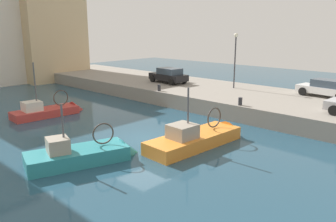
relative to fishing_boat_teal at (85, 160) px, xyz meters
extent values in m
plane|color=navy|center=(4.33, 0.39, -0.08)|extent=(80.00, 80.00, 0.00)
cube|color=gray|center=(15.83, 0.39, 0.52)|extent=(9.00, 56.00, 1.20)
cube|color=teal|center=(-0.36, 0.11, -0.08)|extent=(5.18, 3.25, 1.43)
cone|color=teal|center=(2.28, -0.73, -0.08)|extent=(1.37, 1.87, 1.67)
cube|color=#896B4C|center=(-0.36, 0.11, 0.56)|extent=(4.95, 3.05, 0.08)
cube|color=gray|center=(-1.20, 0.38, 0.98)|extent=(1.26, 1.33, 0.75)
cylinder|color=#4C4C51|center=(-0.92, 0.29, 1.77)|extent=(0.10, 0.10, 2.41)
torus|color=#3F3833|center=(0.94, -0.30, 1.23)|extent=(1.09, 0.42, 1.12)
sphere|color=white|center=(-1.43, 1.53, 0.13)|extent=(0.32, 0.32, 0.32)
cube|color=orange|center=(5.49, -2.52, -0.08)|extent=(6.22, 2.27, 1.42)
cone|color=orange|center=(8.90, -2.71, -0.08)|extent=(1.00, 1.79, 1.74)
cube|color=#896B4C|center=(5.49, -2.52, 0.56)|extent=(5.97, 2.10, 0.08)
cube|color=gray|center=(4.53, -2.47, 0.99)|extent=(1.46, 1.36, 0.79)
cylinder|color=#4C4C51|center=(4.94, -2.49, 1.95)|extent=(0.10, 0.10, 2.78)
torus|color=#3F3833|center=(7.20, -2.62, 1.28)|extent=(1.22, 0.15, 1.22)
sphere|color=white|center=(3.71, -1.36, 0.13)|extent=(0.32, 0.32, 0.32)
cube|color=#BC3833|center=(2.97, 9.84, -0.08)|extent=(4.85, 2.02, 1.15)
cone|color=#BC3833|center=(5.69, 9.66, -0.08)|extent=(1.00, 1.60, 1.54)
cube|color=#896B4C|center=(2.97, 9.84, 0.43)|extent=(4.65, 1.87, 0.08)
cube|color=beige|center=(2.04, 9.90, 0.83)|extent=(1.32, 1.22, 0.71)
cylinder|color=#4C4C51|center=(2.41, 9.88, 2.21)|extent=(0.10, 0.10, 3.56)
torus|color=#3F3833|center=(4.30, 9.75, 1.15)|extent=(1.22, 0.16, 1.22)
sphere|color=white|center=(1.61, 10.88, 0.09)|extent=(0.32, 0.32, 0.32)
cylinder|color=black|center=(13.18, -7.35, 1.44)|extent=(0.25, 0.65, 0.64)
cube|color=silver|center=(18.87, -4.88, 1.65)|extent=(2.12, 4.44, 0.53)
cube|color=#384756|center=(18.85, -5.10, 2.20)|extent=(1.72, 2.55, 0.57)
cylinder|color=black|center=(18.21, -3.35, 1.44)|extent=(0.29, 0.66, 0.64)
cylinder|color=black|center=(19.86, -3.53, 1.44)|extent=(0.29, 0.66, 0.64)
cube|color=black|center=(15.48, 8.90, 1.69)|extent=(2.00, 4.09, 0.61)
cube|color=#384756|center=(15.47, 8.70, 2.28)|extent=(1.67, 2.33, 0.58)
cylinder|color=black|center=(14.71, 10.31, 1.44)|extent=(0.26, 0.65, 0.64)
cylinder|color=black|center=(16.44, 10.19, 1.44)|extent=(0.26, 0.65, 0.64)
cylinder|color=black|center=(14.53, 7.61, 1.44)|extent=(0.26, 0.65, 0.64)
cylinder|color=black|center=(16.26, 7.49, 1.44)|extent=(0.26, 0.65, 0.64)
cylinder|color=#2D2D33|center=(11.68, -1.61, 1.39)|extent=(0.28, 0.28, 0.55)
cylinder|color=#2D2D33|center=(11.68, 6.39, 1.39)|extent=(0.28, 0.28, 0.55)
cylinder|color=#38383D|center=(17.33, 2.54, 3.37)|extent=(0.12, 0.12, 4.50)
sphere|color=#F2EACC|center=(17.33, 2.54, 5.77)|extent=(0.36, 0.36, 0.36)
cube|color=#D1B284|center=(12.61, 27.03, 6.17)|extent=(7.62, 6.68, 12.52)
camera|label=1|loc=(-8.71, -13.89, 6.44)|focal=36.38mm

